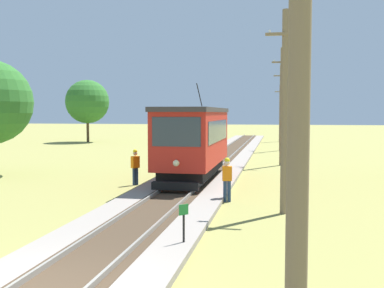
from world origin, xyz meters
TOP-DOWN VIEW (x-y plane):
  - rail_left at (-0.72, 0.00)m, footprint 0.07×120.00m
  - red_tram at (0.00, 14.80)m, footprint 2.60×8.54m
  - utility_pole_foreground at (4.42, -2.62)m, footprint 1.40×0.43m
  - utility_pole_near_tram at (4.42, 8.58)m, footprint 1.40×0.47m
  - utility_pole_mid at (4.42, 23.27)m, footprint 1.40×0.49m
  - utility_pole_far at (4.42, 35.29)m, footprint 1.40×0.46m
  - utility_pole_distant at (4.42, 49.16)m, footprint 1.40×0.45m
  - trackside_signal_marker at (1.81, 3.76)m, footprint 0.21×0.21m
  - track_worker at (2.23, 10.16)m, footprint 0.41×0.29m
  - second_worker at (-2.68, 13.45)m, footprint 0.42×0.45m
  - tree_right_far at (-18.64, 43.77)m, footprint 5.28×5.28m

SIDE VIEW (x-z plane):
  - rail_left at x=-0.72m, z-range 0.18..0.32m
  - trackside_signal_marker at x=1.81m, z-range 0.08..1.26m
  - track_worker at x=2.23m, z-range 0.09..1.88m
  - second_worker at x=-2.68m, z-range 0.09..1.88m
  - red_tram at x=0.00m, z-range -0.20..4.59m
  - utility_pole_distant at x=4.42m, z-range 0.10..7.12m
  - utility_pole_near_tram at x=4.42m, z-range 0.10..7.26m
  - utility_pole_foreground at x=4.42m, z-range 0.10..7.73m
  - utility_pole_mid at x=4.42m, z-range 0.10..8.00m
  - utility_pole_far at x=4.42m, z-range 0.10..8.07m
  - tree_right_far at x=-18.64m, z-range 1.14..8.70m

